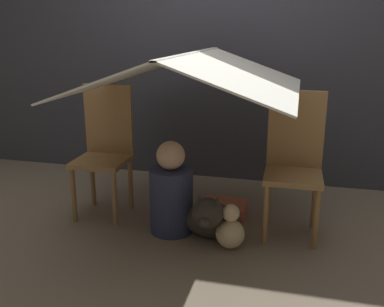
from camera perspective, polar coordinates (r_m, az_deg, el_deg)
name	(u,v)px	position (r m, az deg, el deg)	size (l,w,h in m)	color
ground_plane	(188,232)	(3.02, -0.60, -10.37)	(8.80, 8.80, 0.00)	gray
wall_back	(222,41)	(3.87, 4.01, 14.70)	(7.00, 0.05, 2.50)	#3D3D47
chair_left	(105,147)	(3.24, -11.53, 0.92)	(0.38, 0.38, 0.96)	olive
chair_right	(294,160)	(2.94, 13.45, -0.83)	(0.38, 0.38, 0.96)	olive
sheet_canopy	(192,71)	(2.83, 0.00, 10.88)	(1.38, 1.54, 0.25)	silver
person_front	(171,194)	(2.93, -2.79, -5.37)	(0.30, 0.30, 0.64)	#2D3351
dog	(211,218)	(2.84, 2.54, -8.59)	(0.38, 0.39, 0.36)	#332D28
floor_cushion	(224,209)	(3.26, 4.30, -7.35)	(0.33, 0.26, 0.10)	#CC664C
plush_toy	(230,230)	(2.78, 5.13, -10.14)	(0.19, 0.19, 0.30)	beige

